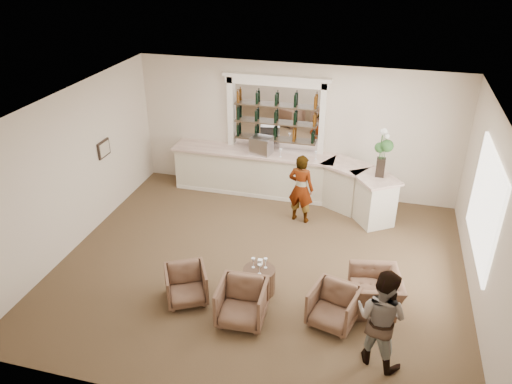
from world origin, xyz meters
TOP-DOWN VIEW (x-y plane):
  - ground at (0.00, 0.00)m, footprint 8.00×8.00m
  - room_shell at (0.16, 0.71)m, footprint 8.04×7.02m
  - bar_counter at (-0.16, 3.00)m, footprint 5.72×1.80m
  - back_bar_alcove at (-0.50, 3.41)m, footprint 2.64×0.25m
  - cocktail_table at (0.18, -0.78)m, footprint 0.60×0.60m
  - sommelier at (0.43, 2.00)m, footprint 0.66×0.50m
  - guest at (2.37, -1.93)m, footprint 1.01×0.92m
  - armchair_left at (-1.04, -1.35)m, footprint 0.98×0.99m
  - armchair_center at (0.08, -1.61)m, footprint 0.84×0.86m
  - armchair_right at (1.61, -1.27)m, footprint 0.92×0.94m
  - armchair_far at (2.28, -0.62)m, footprint 1.05×1.15m
  - espresso_machine at (-0.75, 3.01)m, footprint 0.56×0.50m
  - flower_vase at (2.12, 2.46)m, footprint 0.30×0.30m
  - wine_glass_bar_left at (-0.25, 2.93)m, footprint 0.07×0.07m
  - wine_glass_bar_right at (0.60, 3.00)m, footprint 0.07×0.07m
  - wine_glass_tbl_a at (0.06, -0.75)m, footprint 0.07×0.07m
  - wine_glass_tbl_b at (0.28, -0.70)m, footprint 0.07×0.07m
  - wine_glass_tbl_c at (0.22, -0.91)m, footprint 0.07×0.07m
  - napkin_holder at (0.16, -0.64)m, footprint 0.08×0.08m

SIDE VIEW (x-z plane):
  - ground at x=0.00m, z-range 0.00..0.00m
  - cocktail_table at x=0.18m, z-range 0.00..0.50m
  - armchair_far at x=2.28m, z-range 0.00..0.64m
  - armchair_left at x=-1.04m, z-range 0.00..0.67m
  - armchair_right at x=1.61m, z-range 0.00..0.70m
  - armchair_center at x=0.08m, z-range 0.00..0.75m
  - napkin_holder at x=0.16m, z-range 0.50..0.62m
  - bar_counter at x=-0.16m, z-range 0.00..1.14m
  - wine_glass_tbl_a at x=0.06m, z-range 0.50..0.71m
  - wine_glass_tbl_b at x=0.28m, z-range 0.50..0.71m
  - wine_glass_tbl_c at x=0.22m, z-range 0.50..0.71m
  - sommelier at x=0.43m, z-range 0.00..1.64m
  - guest at x=2.37m, z-range 0.00..1.69m
  - wine_glass_bar_left at x=-0.25m, z-range 1.14..1.35m
  - wine_glass_bar_right at x=0.60m, z-range 1.14..1.35m
  - espresso_machine at x=-0.75m, z-range 1.14..1.57m
  - flower_vase at x=2.12m, z-range 1.21..2.34m
  - back_bar_alcove at x=-0.50m, z-range 0.53..3.53m
  - room_shell at x=0.16m, z-range 0.68..4.00m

